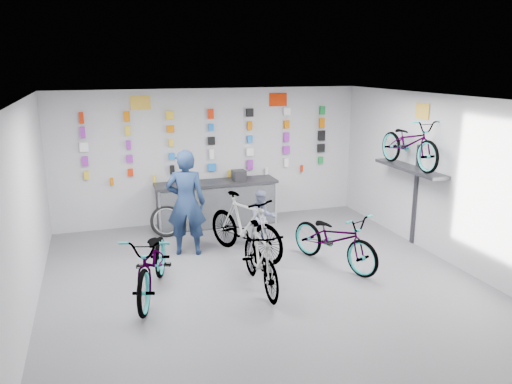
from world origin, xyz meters
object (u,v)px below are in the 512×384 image
object	(u,v)px
bike_center	(260,258)
clerk	(186,203)
counter	(217,204)
bike_left	(153,262)
bike_right	(335,238)
bike_service	(245,225)
customer	(262,218)

from	to	relation	value
bike_center	clerk	size ratio (longest dim) A/B	0.87
counter	bike_left	world-z (taller)	bike_left
bike_center	clerk	bearing A→B (deg)	114.85
bike_left	clerk	world-z (taller)	clerk
bike_right	bike_service	xyz separation A→B (m)	(-1.38, 0.95, 0.09)
bike_right	clerk	bearing A→B (deg)	128.13
bike_right	bike_left	bearing A→B (deg)	161.55
counter	bike_left	bearing A→B (deg)	-119.85
bike_left	customer	bearing A→B (deg)	50.55
bike_right	customer	distance (m)	1.63
bike_service	counter	bearing A→B (deg)	66.76
bike_center	clerk	world-z (taller)	clerk
bike_right	bike_service	size ratio (longest dim) A/B	0.98
clerk	bike_center	bearing A→B (deg)	129.21
counter	bike_service	world-z (taller)	bike_service
bike_left	bike_center	bearing A→B (deg)	6.48
clerk	bike_right	bearing A→B (deg)	165.26
bike_service	clerk	distance (m)	1.18
bike_left	customer	xyz separation A→B (m)	(2.31, 1.53, 0.02)
bike_right	customer	bearing A→B (deg)	102.08
counter	customer	distance (m)	1.64
counter	customer	bearing A→B (deg)	-70.74
bike_center	bike_right	distance (m)	1.64
bike_left	customer	world-z (taller)	customer
bike_service	bike_left	bearing A→B (deg)	-173.59
bike_left	clerk	size ratio (longest dim) A/B	1.03
bike_center	bike_service	bearing A→B (deg)	83.68
bike_right	clerk	xyz separation A→B (m)	(-2.39, 1.39, 0.50)
bike_right	counter	bearing A→B (deg)	94.77
bike_left	bike_right	size ratio (longest dim) A/B	1.06
counter	bike_service	size ratio (longest dim) A/B	1.36
customer	bike_left	bearing A→B (deg)	-143.13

